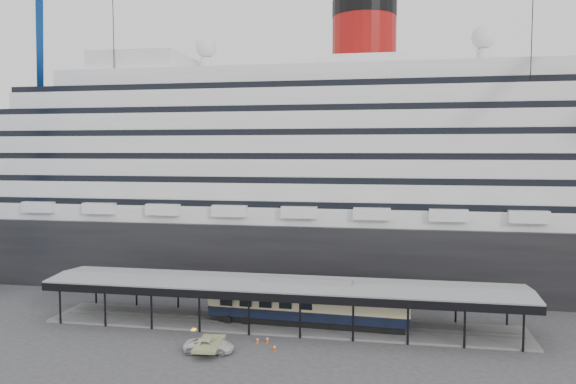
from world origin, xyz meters
name	(u,v)px	position (x,y,z in m)	size (l,w,h in m)	color
ground	(273,339)	(0.00, 0.00, 0.00)	(200.00, 200.00, 0.00)	#363638
cruise_ship	(314,164)	(0.05, 32.00, 18.35)	(130.00, 30.00, 43.90)	black
platform_canopy	(281,306)	(0.00, 5.00, 2.36)	(56.00, 9.18, 5.30)	slate
port_truck	(209,346)	(-5.52, -5.07, 0.70)	(2.33, 5.04, 1.40)	silver
pullman_carriage	(308,303)	(3.11, 5.00, 2.79)	(23.64, 4.19, 23.09)	black
traffic_cone_left	(267,339)	(-0.33, -1.15, 0.36)	(0.41, 0.41, 0.72)	#F0420D
traffic_cone_mid	(257,340)	(-1.34, -1.49, 0.33)	(0.36, 0.36, 0.67)	#EE450D
traffic_cone_right	(275,348)	(0.95, -3.51, 0.36)	(0.45, 0.45, 0.72)	red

